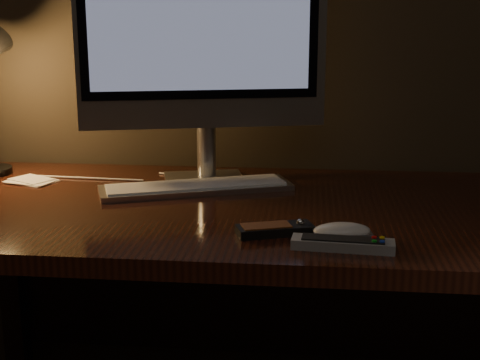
# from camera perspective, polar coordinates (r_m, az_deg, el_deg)

# --- Properties ---
(desk) EXTENTS (1.60, 0.75, 0.75)m
(desk) POSITION_cam_1_polar(r_m,az_deg,el_deg) (1.62, 1.53, -5.79)
(desk) COLOR black
(desk) RESTS_ON ground
(monitor) EXTENTS (0.60, 0.22, 0.65)m
(monitor) POSITION_cam_1_polar(r_m,az_deg,el_deg) (1.67, -3.22, 12.68)
(monitor) COLOR silver
(monitor) RESTS_ON desk
(keyboard) EXTENTS (0.48, 0.29, 0.02)m
(keyboard) POSITION_cam_1_polar(r_m,az_deg,el_deg) (1.63, -3.77, -0.59)
(keyboard) COLOR silver
(keyboard) RESTS_ON desk
(mouse) EXTENTS (0.12, 0.07, 0.02)m
(mouse) POSITION_cam_1_polar(r_m,az_deg,el_deg) (1.29, 8.68, -4.48)
(mouse) COLOR white
(mouse) RESTS_ON desk
(media_remote) EXTENTS (0.16, 0.10, 0.03)m
(media_remote) POSITION_cam_1_polar(r_m,az_deg,el_deg) (1.30, 3.01, -4.21)
(media_remote) COLOR black
(media_remote) RESTS_ON desk
(tv_remote) EXTENTS (0.19, 0.06, 0.02)m
(tv_remote) POSITION_cam_1_polar(r_m,az_deg,el_deg) (1.24, 8.76, -5.39)
(tv_remote) COLOR gray
(tv_remote) RESTS_ON desk
(papers) EXTENTS (0.15, 0.12, 0.01)m
(papers) POSITION_cam_1_polar(r_m,az_deg,el_deg) (1.80, -17.42, -0.05)
(papers) COLOR white
(papers) RESTS_ON desk
(cable) EXTENTS (0.57, 0.17, 0.01)m
(cable) POSITION_cam_1_polar(r_m,az_deg,el_deg) (1.75, -8.17, 0.03)
(cable) COLOR white
(cable) RESTS_ON desk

